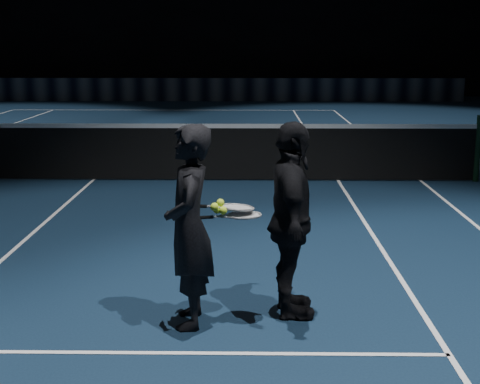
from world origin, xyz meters
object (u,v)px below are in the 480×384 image
object	(u,v)px
player_a	(189,227)
player_b	(291,221)
racket_lower	(244,215)
racket_upper	(237,207)
tennis_balls	(220,208)

from	to	relation	value
player_a	player_b	bearing A→B (deg)	99.23
racket_lower	racket_upper	xyz separation A→B (m)	(-0.06, 0.03, 0.06)
tennis_balls	racket_lower	bearing A→B (deg)	11.99
racket_lower	tennis_balls	xyz separation A→B (m)	(-0.19, -0.04, 0.07)
player_b	tennis_balls	bearing A→B (deg)	101.09
racket_lower	tennis_balls	size ratio (longest dim) A/B	5.67
racket_lower	tennis_balls	world-z (taller)	tennis_balls
racket_upper	tennis_balls	world-z (taller)	tennis_balls
player_a	racket_upper	size ratio (longest dim) A/B	2.42
racket_lower	racket_upper	bearing A→B (deg)	141.34
racket_upper	tennis_balls	xyz separation A→B (m)	(-0.13, -0.07, 0.01)
racket_lower	racket_upper	world-z (taller)	racket_upper
player_b	racket_lower	bearing A→B (deg)	101.57
racket_upper	player_b	bearing A→B (deg)	-9.08
player_a	tennis_balls	distance (m)	0.29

